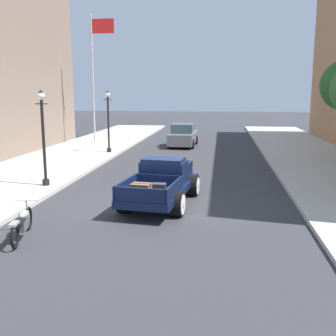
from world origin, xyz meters
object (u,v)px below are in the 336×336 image
at_px(motorcycle_parked, 22,223).
at_px(flagpole, 96,66).
at_px(car_background_grey, 183,136).
at_px(street_lamp_near, 43,131).
at_px(hotrod_truck_navy, 163,181).
at_px(street_lamp_far, 108,117).

height_order(motorcycle_parked, flagpole, flagpole).
bearing_deg(motorcycle_parked, car_background_grey, 82.61).
height_order(motorcycle_parked, street_lamp_near, street_lamp_near).
bearing_deg(car_background_grey, hotrod_truck_navy, -87.33).
height_order(hotrod_truck_navy, flagpole, flagpole).
bearing_deg(car_background_grey, motorcycle_parked, -97.39).
distance_m(car_background_grey, street_lamp_far, 6.46).
bearing_deg(street_lamp_far, car_background_grey, 46.52).
bearing_deg(street_lamp_near, flagpole, 98.47).
bearing_deg(motorcycle_parked, street_lamp_near, 108.09).
height_order(hotrod_truck_navy, street_lamp_near, street_lamp_near).
bearing_deg(flagpole, hotrod_truck_navy, -64.73).
bearing_deg(hotrod_truck_navy, flagpole, 115.27).
distance_m(hotrod_truck_navy, street_lamp_far, 11.93).
bearing_deg(flagpole, street_lamp_far, -64.32).
bearing_deg(street_lamp_near, street_lamp_far, 89.87).
bearing_deg(street_lamp_near, hotrod_truck_navy, -14.77).
bearing_deg(street_lamp_near, motorcycle_parked, -71.91).
distance_m(motorcycle_parked, street_lamp_near, 6.13).
height_order(hotrod_truck_navy, car_background_grey, car_background_grey).
relative_size(motorcycle_parked, car_background_grey, 0.48).
bearing_deg(hotrod_truck_navy, street_lamp_near, 165.23).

